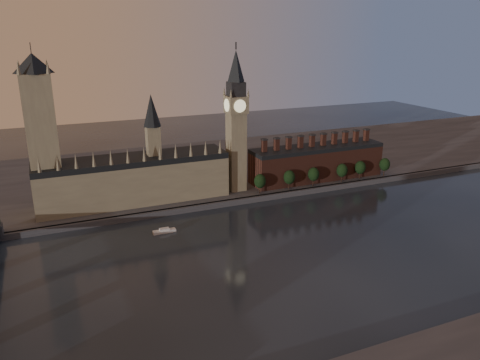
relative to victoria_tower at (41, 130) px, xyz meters
The scene contains 13 objects.
ground 176.40m from the victoria_tower, 43.78° to the right, with size 900.00×900.00×0.00m, color black.
north_bank 147.08m from the victoria_tower, 27.72° to the left, with size 900.00×182.00×4.00m.
palace_of_westminster 67.03m from the victoria_tower, ahead, with size 130.00×30.30×74.00m.
victoria_tower is the anchor object (origin of this frame).
big_ben 130.12m from the victoria_tower, ahead, with size 15.00×15.00×107.00m.
chimney_block 204.27m from the victoria_tower, ahead, with size 110.00×25.00×37.00m.
embankment_tree_0 150.88m from the victoria_tower, ahead, with size 8.60×8.60×14.88m.
embankment_tree_1 174.06m from the victoria_tower, ahead, with size 8.60×8.60×14.88m.
embankment_tree_2 194.14m from the victoria_tower, ahead, with size 8.60×8.60×14.88m.
embankment_tree_3 219.54m from the victoria_tower, ahead, with size 8.60×8.60×14.88m.
embankment_tree_4 237.14m from the victoria_tower, ahead, with size 8.60×8.60×14.88m.
embankment_tree_5 260.62m from the victoria_tower, ahead, with size 8.60×8.60×14.88m.
river_boat 99.77m from the victoria_tower, 40.02° to the right, with size 14.09×4.29×2.80m.
Camera 1 is at (-118.81, -198.32, 119.39)m, focal length 35.00 mm.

